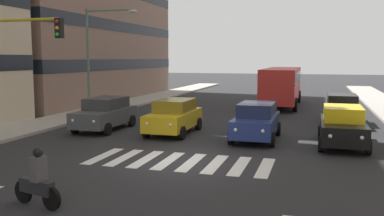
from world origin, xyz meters
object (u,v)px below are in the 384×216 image
at_px(car_1, 256,121).
at_px(car_0, 343,126).
at_px(car_3, 105,113).
at_px(motorcycle_with_rider, 37,182).
at_px(car_2, 174,116).
at_px(traffic_light_gantry, 7,62).
at_px(car_row2_0, 342,109).
at_px(bus_behind_traffic, 282,83).
at_px(street_lamp_right, 97,49).

bearing_deg(car_1, car_0, 173.84).
xyz_separation_m(car_3, motorcycle_with_rider, (-3.95, 11.09, -0.24)).
bearing_deg(car_2, traffic_light_gantry, 48.72).
bearing_deg(car_row2_0, motorcycle_with_rider, 63.67).
relative_size(motorcycle_with_rider, traffic_light_gantry, 0.30).
bearing_deg(traffic_light_gantry, car_row2_0, -139.60).
height_order(car_0, car_row2_0, same).
xyz_separation_m(bus_behind_traffic, traffic_light_gantry, (9.34, 20.15, 1.79)).
bearing_deg(car_1, traffic_light_gantry, 29.92).
xyz_separation_m(car_row2_0, street_lamp_right, (14.87, 1.62, 3.48)).
relative_size(car_1, bus_behind_traffic, 0.42).
xyz_separation_m(car_3, traffic_light_gantry, (1.23, 5.82, 2.77)).
height_order(car_row2_0, street_lamp_right, street_lamp_right).
height_order(car_3, motorcycle_with_rider, car_3).
height_order(car_2, traffic_light_gantry, traffic_light_gantry).
bearing_deg(motorcycle_with_rider, car_0, -127.88).
relative_size(car_0, traffic_light_gantry, 0.81).
bearing_deg(car_3, bus_behind_traffic, -119.50).
bearing_deg(car_0, car_1, -6.16).
xyz_separation_m(car_row2_0, traffic_light_gantry, (13.46, 11.45, 2.77)).
bearing_deg(street_lamp_right, car_row2_0, -173.79).
bearing_deg(car_2, car_3, 0.11).
distance_m(car_0, car_3, 11.94).
distance_m(car_2, bus_behind_traffic, 14.97).
bearing_deg(traffic_light_gantry, car_1, -150.08).
bearing_deg(traffic_light_gantry, car_3, -101.97).
height_order(car_1, car_row2_0, same).
height_order(car_0, car_2, same).
relative_size(car_2, bus_behind_traffic, 0.42).
height_order(car_3, car_row2_0, same).
xyz_separation_m(motorcycle_with_rider, traffic_light_gantry, (5.18, -5.27, 3.01)).
bearing_deg(motorcycle_with_rider, car_row2_0, -116.33).
bearing_deg(car_row2_0, car_0, 87.22).
height_order(car_2, car_row2_0, same).
distance_m(car_0, traffic_light_gantry, 14.32).
relative_size(bus_behind_traffic, traffic_light_gantry, 1.91).
xyz_separation_m(car_3, car_row2_0, (-12.23, -5.64, 0.00)).
bearing_deg(motorcycle_with_rider, car_1, -111.34).
relative_size(car_1, motorcycle_with_rider, 2.66).
relative_size(car_1, street_lamp_right, 0.66).
distance_m(car_1, bus_behind_traffic, 14.80).
relative_size(car_0, street_lamp_right, 0.66).
distance_m(car_1, car_row2_0, 7.34).
bearing_deg(traffic_light_gantry, car_2, -131.28).
bearing_deg(car_2, car_row2_0, -146.00).
distance_m(car_3, motorcycle_with_rider, 11.77).
bearing_deg(motorcycle_with_rider, street_lamp_right, -66.43).
xyz_separation_m(car_3, street_lamp_right, (2.64, -4.02, 3.48)).
xyz_separation_m(car_2, traffic_light_gantry, (5.11, 5.82, 2.77)).
relative_size(car_3, motorcycle_with_rider, 2.66).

